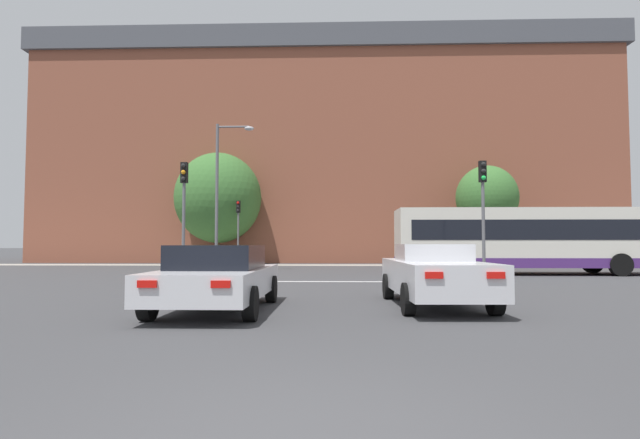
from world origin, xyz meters
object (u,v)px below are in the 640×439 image
object	(u,v)px
car_roadster_right	(434,274)
traffic_light_near_right	(483,201)
traffic_light_far_right	(417,227)
traffic_light_near_left	(184,201)
pedestrian_waiting	(406,250)
car_saloon_left	(218,276)
traffic_light_far_left	(238,222)
bus_crossing_lead	(525,239)
street_lamp_junction	(223,182)

from	to	relation	value
car_roadster_right	traffic_light_near_right	size ratio (longest dim) A/B	1.08
car_roadster_right	traffic_light_far_right	xyz separation A→B (m)	(3.14, 21.75, 1.86)
traffic_light_near_left	pedestrian_waiting	distance (m)	18.97
car_saloon_left	traffic_light_far_left	xyz separation A→B (m)	(-4.04, 22.47, 2.18)
car_saloon_left	bus_crossing_lead	xyz separation A→B (m)	(11.25, 13.04, 0.92)
traffic_light_near_right	traffic_light_far_left	bearing A→B (deg)	130.46
traffic_light_near_left	car_saloon_left	bearing A→B (deg)	-68.31
traffic_light_far_right	traffic_light_far_left	xyz separation A→B (m)	(-11.87, -0.21, 0.32)
bus_crossing_lead	car_roadster_right	bearing A→B (deg)	151.55
street_lamp_junction	bus_crossing_lead	bearing A→B (deg)	-9.69
car_roadster_right	traffic_light_far_left	distance (m)	23.35
bus_crossing_lead	pedestrian_waiting	size ratio (longest dim) A/B	6.75
street_lamp_junction	pedestrian_waiting	xyz separation A→B (m)	(10.77, 8.56, -3.67)
traffic_light_near_right	street_lamp_junction	bearing A→B (deg)	147.93
traffic_light_far_right	traffic_light_near_left	distance (m)	18.04
car_roadster_right	bus_crossing_lead	world-z (taller)	bus_crossing_lead
car_roadster_right	street_lamp_junction	size ratio (longest dim) A/B	0.63
car_saloon_left	traffic_light_far_right	bearing A→B (deg)	70.76
traffic_light_far_right	traffic_light_near_left	world-z (taller)	traffic_light_near_left
bus_crossing_lead	traffic_light_near_left	xyz separation A→B (m)	(-14.66, -4.47, 1.42)
car_roadster_right	traffic_light_near_right	distance (m)	8.46
car_saloon_left	pedestrian_waiting	size ratio (longest dim) A/B	2.74
car_saloon_left	traffic_light_near_left	xyz separation A→B (m)	(-3.41, 8.57, 2.34)
street_lamp_junction	traffic_light_far_left	bearing A→B (deg)	94.45
street_lamp_junction	traffic_light_far_right	bearing A→B (deg)	32.11
pedestrian_waiting	traffic_light_near_right	bearing A→B (deg)	122.79
traffic_light_near_right	street_lamp_junction	distance (m)	13.66
bus_crossing_lead	traffic_light_near_right	distance (m)	5.87
car_roadster_right	traffic_light_far_right	size ratio (longest dim) A/B	1.29
bus_crossing_lead	traffic_light_far_right	distance (m)	10.26
car_roadster_right	traffic_light_near_left	bearing A→B (deg)	135.01
car_saloon_left	traffic_light_far_left	distance (m)	22.93
car_saloon_left	car_roadster_right	world-z (taller)	car_roadster_right
car_roadster_right	pedestrian_waiting	world-z (taller)	pedestrian_waiting
bus_crossing_lead	traffic_light_near_left	bearing A→B (deg)	106.95
car_roadster_right	street_lamp_junction	xyz separation A→B (m)	(-8.19, 14.64, 3.99)
car_roadster_right	traffic_light_near_left	world-z (taller)	traffic_light_near_left
car_saloon_left	street_lamp_junction	distance (m)	16.44
traffic_light_near_left	pedestrian_waiting	size ratio (longest dim) A/B	2.61
car_saloon_left	car_roadster_right	bearing A→B (deg)	10.93
street_lamp_junction	traffic_light_near_left	bearing A→B (deg)	-89.24
street_lamp_junction	pedestrian_waiting	bearing A→B (deg)	38.49
car_roadster_right	traffic_light_far_right	bearing A→B (deg)	80.17
bus_crossing_lead	street_lamp_junction	size ratio (longest dim) A/B	1.52
car_roadster_right	traffic_light_far_left	xyz separation A→B (m)	(-8.73, 21.55, 2.18)
traffic_light_far_right	street_lamp_junction	size ratio (longest dim) A/B	0.49
car_saloon_left	car_roadster_right	size ratio (longest dim) A/B	0.98
pedestrian_waiting	bus_crossing_lead	bearing A→B (deg)	139.96
traffic_light_near_right	traffic_light_far_left	xyz separation A→B (m)	(-12.03, 14.10, -0.13)
car_roadster_right	pedestrian_waiting	xyz separation A→B (m)	(2.58, 23.20, 0.32)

